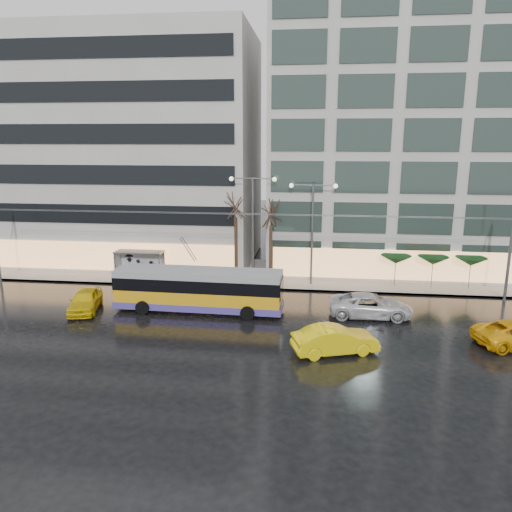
% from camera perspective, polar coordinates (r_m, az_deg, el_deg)
% --- Properties ---
extents(ground, '(140.00, 140.00, 0.00)m').
position_cam_1_polar(ground, '(33.65, -6.13, -8.21)').
color(ground, black).
rests_on(ground, ground).
extents(sidewalk, '(80.00, 10.00, 0.15)m').
position_cam_1_polar(sidewalk, '(46.41, 0.15, -1.94)').
color(sidewalk, gray).
rests_on(sidewalk, ground).
extents(kerb, '(80.00, 0.10, 0.15)m').
position_cam_1_polar(kerb, '(41.69, -0.66, -3.72)').
color(kerb, slate).
rests_on(kerb, ground).
extents(building_left, '(34.00, 14.00, 22.00)m').
position_cam_1_polar(building_left, '(54.67, -18.66, 11.45)').
color(building_left, '#9E9C97').
rests_on(building_left, sidewalk).
extents(building_right, '(32.00, 14.00, 25.00)m').
position_cam_1_polar(building_right, '(50.82, 20.81, 12.89)').
color(building_right, '#9E9C97').
rests_on(building_right, sidewalk).
extents(trolleybus, '(12.20, 4.89, 5.62)m').
position_cam_1_polar(trolleybus, '(36.37, -6.59, -4.01)').
color(trolleybus, orange).
rests_on(trolleybus, ground).
extents(catenary, '(42.24, 5.12, 7.00)m').
position_cam_1_polar(catenary, '(39.73, -2.32, 1.63)').
color(catenary, '#595B60').
rests_on(catenary, ground).
extents(bus_shelter, '(4.20, 1.60, 2.51)m').
position_cam_1_polar(bus_shelter, '(45.23, -13.54, -0.26)').
color(bus_shelter, '#595B60').
rests_on(bus_shelter, sidewalk).
extents(street_lamp_near, '(3.96, 0.36, 9.03)m').
position_cam_1_polar(street_lamp_near, '(42.07, -0.37, 4.70)').
color(street_lamp_near, '#595B60').
rests_on(street_lamp_near, sidewalk).
extents(street_lamp_far, '(3.96, 0.36, 8.53)m').
position_cam_1_polar(street_lamp_far, '(41.78, 6.47, 4.17)').
color(street_lamp_far, '#595B60').
rests_on(street_lamp_far, sidewalk).
extents(tree_a, '(3.20, 3.20, 8.40)m').
position_cam_1_polar(tree_a, '(42.33, -2.36, 6.24)').
color(tree_a, black).
rests_on(tree_a, sidewalk).
extents(tree_b, '(3.20, 3.20, 7.70)m').
position_cam_1_polar(tree_b, '(42.24, 1.73, 5.29)').
color(tree_b, black).
rests_on(tree_b, sidewalk).
extents(parasol_a, '(2.50, 2.50, 2.65)m').
position_cam_1_polar(parasol_a, '(43.13, 15.69, -0.38)').
color(parasol_a, '#595B60').
rests_on(parasol_a, sidewalk).
extents(parasol_b, '(2.50, 2.50, 2.65)m').
position_cam_1_polar(parasol_b, '(43.70, 19.58, -0.49)').
color(parasol_b, '#595B60').
rests_on(parasol_b, sidewalk).
extents(parasol_c, '(2.50, 2.50, 2.65)m').
position_cam_1_polar(parasol_c, '(44.46, 23.35, -0.59)').
color(parasol_c, '#595B60').
rests_on(parasol_c, sidewalk).
extents(taxi_a, '(2.94, 5.03, 1.61)m').
position_cam_1_polar(taxi_a, '(38.49, -18.93, -4.81)').
color(taxi_a, '#E1BE0B').
rests_on(taxi_a, ground).
extents(taxi_b, '(5.31, 3.29, 1.65)m').
position_cam_1_polar(taxi_b, '(29.88, 9.01, -9.45)').
color(taxi_b, yellow).
rests_on(taxi_b, ground).
extents(sedan_silver, '(5.88, 2.75, 1.63)m').
position_cam_1_polar(sedan_silver, '(36.19, 12.97, -5.54)').
color(sedan_silver, silver).
rests_on(sedan_silver, ground).
extents(pedestrian_a, '(1.23, 1.24, 2.19)m').
position_cam_1_polar(pedestrian_a, '(44.61, -13.33, -0.96)').
color(pedestrian_a, black).
rests_on(pedestrian_a, sidewalk).
extents(pedestrian_b, '(0.93, 0.81, 1.62)m').
position_cam_1_polar(pedestrian_b, '(45.00, -11.93, -1.56)').
color(pedestrian_b, black).
rests_on(pedestrian_b, sidewalk).
extents(pedestrian_c, '(1.29, 1.02, 2.11)m').
position_cam_1_polar(pedestrian_c, '(46.24, -14.16, -0.89)').
color(pedestrian_c, black).
rests_on(pedestrian_c, sidewalk).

